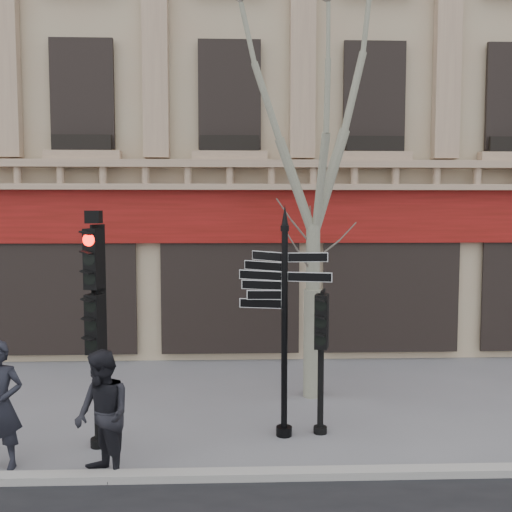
# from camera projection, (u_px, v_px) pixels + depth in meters

# --- Properties ---
(ground) EXTENTS (80.00, 80.00, 0.00)m
(ground) POSITION_uv_depth(u_px,v_px,m) (228.00, 439.00, 9.32)
(ground) COLOR slate
(ground) RESTS_ON ground
(kerb) EXTENTS (80.00, 0.25, 0.12)m
(kerb) POSITION_uv_depth(u_px,v_px,m) (227.00, 475.00, 7.92)
(kerb) COLOR #9A9791
(kerb) RESTS_ON ground
(building) EXTENTS (28.00, 15.52, 18.00)m
(building) POSITION_uv_depth(u_px,v_px,m) (232.00, 68.00, 21.05)
(building) COLOR tan
(building) RESTS_ON ground
(fingerpost) EXTENTS (2.10, 2.10, 3.83)m
(fingerpost) POSITION_uv_depth(u_px,v_px,m) (285.00, 282.00, 9.27)
(fingerpost) COLOR black
(fingerpost) RESTS_ON ground
(traffic_signal_main) EXTENTS (0.47, 0.39, 3.73)m
(traffic_signal_main) POSITION_uv_depth(u_px,v_px,m) (95.00, 299.00, 8.84)
(traffic_signal_main) COLOR black
(traffic_signal_main) RESTS_ON ground
(traffic_signal_secondary) EXTENTS (0.46, 0.38, 2.36)m
(traffic_signal_secondary) POSITION_uv_depth(u_px,v_px,m) (321.00, 337.00, 9.45)
(traffic_signal_secondary) COLOR black
(traffic_signal_secondary) RESTS_ON ground
(plane_tree) EXTENTS (3.16, 3.16, 8.40)m
(plane_tree) POSITION_uv_depth(u_px,v_px,m) (314.00, 99.00, 11.02)
(plane_tree) COLOR gray
(plane_tree) RESTS_ON ground
(pedestrian_b) EXTENTS (1.08, 1.11, 1.80)m
(pedestrian_b) POSITION_uv_depth(u_px,v_px,m) (102.00, 415.00, 7.89)
(pedestrian_b) COLOR black
(pedestrian_b) RESTS_ON ground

